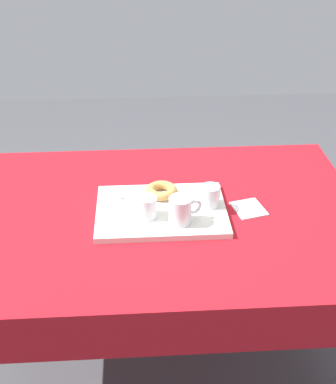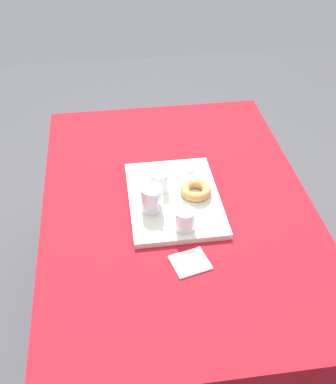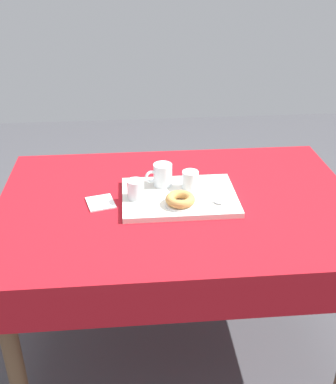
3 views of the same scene
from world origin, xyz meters
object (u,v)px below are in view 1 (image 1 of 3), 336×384
object	(u,v)px
serving_tray	(161,211)
tea_mug_left	(181,211)
dining_table	(163,232)
sugar_donut_left	(163,191)
water_glass_near	(210,197)
donut_plate_left	(163,195)
paper_napkin	(249,209)
water_glass_far	(147,208)
teaspoon_near	(124,197)

from	to	relation	value
serving_tray	tea_mug_left	xyz separation A→B (m)	(-0.06, 0.09, 0.05)
dining_table	sugar_donut_left	size ratio (longest dim) A/B	12.59
water_glass_near	donut_plate_left	world-z (taller)	water_glass_near
tea_mug_left	paper_napkin	size ratio (longest dim) A/B	1.00
sugar_donut_left	serving_tray	bearing A→B (deg)	83.29
water_glass_far	donut_plate_left	bearing A→B (deg)	-114.74
dining_table	sugar_donut_left	bearing A→B (deg)	-93.42
serving_tray	water_glass_near	xyz separation A→B (m)	(-0.17, -0.01, 0.05)
serving_tray	paper_napkin	bearing A→B (deg)	-179.01
water_glass_near	sugar_donut_left	size ratio (longest dim) A/B	0.67
serving_tray	sugar_donut_left	world-z (taller)	sugar_donut_left
paper_napkin	water_glass_near	bearing A→B (deg)	-1.73
water_glass_near	donut_plate_left	distance (m)	0.18
donut_plate_left	sugar_donut_left	distance (m)	0.02
donut_plate_left	tea_mug_left	bearing A→B (deg)	107.40
sugar_donut_left	paper_napkin	bearing A→B (deg)	166.33
tea_mug_left	water_glass_far	bearing A→B (deg)	-19.41
dining_table	teaspoon_near	size ratio (longest dim) A/B	12.45
water_glass_far	paper_napkin	size ratio (longest dim) A/B	0.67
water_glass_near	paper_napkin	xyz separation A→B (m)	(-0.14, 0.00, -0.05)
sugar_donut_left	teaspoon_near	world-z (taller)	sugar_donut_left
donut_plate_left	sugar_donut_left	bearing A→B (deg)	0.00
water_glass_far	sugar_donut_left	bearing A→B (deg)	-114.74
paper_napkin	tea_mug_left	bearing A→B (deg)	20.05
tea_mug_left	paper_napkin	bearing A→B (deg)	-159.95
tea_mug_left	paper_napkin	world-z (taller)	tea_mug_left
teaspoon_near	tea_mug_left	bearing A→B (deg)	170.58
water_glass_far	teaspoon_near	xyz separation A→B (m)	(0.08, -0.12, -0.03)
dining_table	water_glass_far	distance (m)	0.16
donut_plate_left	paper_napkin	bearing A→B (deg)	166.33
dining_table	water_glass_near	bearing A→B (deg)	179.53
tea_mug_left	paper_napkin	xyz separation A→B (m)	(-0.25, -0.09, -0.06)
water_glass_far	teaspoon_near	distance (m)	0.15
dining_table	water_glass_far	bearing A→B (deg)	47.13
donut_plate_left	dining_table	bearing A→B (deg)	86.58
serving_tray	paper_napkin	xyz separation A→B (m)	(-0.31, -0.01, -0.01)
paper_napkin	dining_table	bearing A→B (deg)	-1.04
water_glass_near	paper_napkin	size ratio (longest dim) A/B	0.67
tea_mug_left	teaspoon_near	bearing A→B (deg)	-40.54
tea_mug_left	dining_table	bearing A→B (deg)	-60.11
dining_table	water_glass_far	xyz separation A→B (m)	(0.05, 0.06, 0.14)
dining_table	teaspoon_near	xyz separation A→B (m)	(0.13, -0.07, 0.11)
serving_tray	tea_mug_left	size ratio (longest dim) A/B	3.95
serving_tray	paper_napkin	distance (m)	0.31
water_glass_far	teaspoon_near	size ratio (longest dim) A/B	0.66
serving_tray	paper_napkin	world-z (taller)	serving_tray
serving_tray	donut_plate_left	xyz separation A→B (m)	(-0.01, -0.08, 0.01)
tea_mug_left	water_glass_far	world-z (taller)	tea_mug_left
water_glass_far	paper_napkin	distance (m)	0.37
teaspoon_near	paper_napkin	size ratio (longest dim) A/B	1.01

